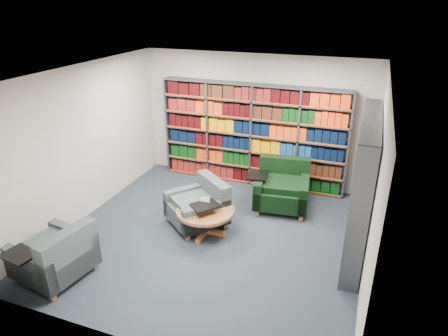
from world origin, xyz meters
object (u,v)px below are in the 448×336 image
(chair_green_right, at_px, (282,188))
(chair_teal_front, at_px, (57,257))
(chair_teal_left, at_px, (201,207))
(coffee_table, at_px, (205,214))

(chair_green_right, height_order, chair_teal_front, chair_green_right)
(chair_teal_left, bearing_deg, chair_green_right, 44.30)
(chair_green_right, xyz_separation_m, chair_teal_front, (-2.60, -3.35, -0.02))
(chair_teal_left, distance_m, coffee_table, 0.36)
(coffee_table, bearing_deg, chair_teal_left, 125.77)
(chair_green_right, xyz_separation_m, coffee_table, (-1.02, -1.49, 0.01))
(chair_teal_left, height_order, chair_green_right, chair_green_right)
(chair_green_right, relative_size, coffee_table, 1.24)
(chair_teal_left, height_order, coffee_table, chair_teal_left)
(chair_green_right, relative_size, chair_teal_front, 1.05)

